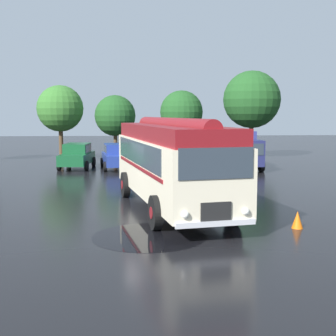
{
  "coord_description": "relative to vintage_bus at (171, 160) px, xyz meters",
  "views": [
    {
      "loc": [
        -0.85,
        -17.52,
        3.64
      ],
      "look_at": [
        0.51,
        1.66,
        1.4
      ],
      "focal_mm": 50.0,
      "sensor_mm": 36.0,
      "label": 1
    }
  ],
  "objects": [
    {
      "name": "car_near_left",
      "position": [
        -5.23,
        13.76,
        -1.05
      ],
      "size": [
        2.24,
        4.33,
        1.66
      ],
      "color": "#144C28",
      "rests_on": "ground"
    },
    {
      "name": "car_mid_left",
      "position": [
        -2.56,
        13.19,
        -1.05
      ],
      "size": [
        2.4,
        4.4,
        1.66
      ],
      "color": "navy",
      "rests_on": "ground"
    },
    {
      "name": "tree_left_of_centre",
      "position": [
        -7.18,
        19.68,
        2.14
      ],
      "size": [
        3.61,
        3.61,
        5.85
      ],
      "color": "#4C3823",
      "rests_on": "ground"
    },
    {
      "name": "tree_far_right",
      "position": [
        8.14,
        20.02,
        2.97
      ],
      "size": [
        4.65,
        4.65,
        7.11
      ],
      "color": "#4C3823",
      "rests_on": "ground"
    },
    {
      "name": "tree_centre",
      "position": [
        -2.91,
        20.02,
        1.63
      ],
      "size": [
        3.26,
        3.26,
        5.11
      ],
      "color": "#4C3823",
      "rests_on": "ground"
    },
    {
      "name": "vintage_bus",
      "position": [
        0.0,
        0.0,
        0.0
      ],
      "size": [
        4.24,
        10.36,
        3.49
      ],
      "color": "beige",
      "rests_on": "ground"
    },
    {
      "name": "traffic_cone",
      "position": [
        3.79,
        -3.39,
        -1.62
      ],
      "size": [
        0.36,
        0.36,
        0.55
      ],
      "primitive_type": "cone",
      "color": "orange",
      "rests_on": "ground"
    },
    {
      "name": "tree_right_of_centre",
      "position": [
        2.27,
        19.52,
        1.88
      ],
      "size": [
        3.4,
        3.4,
        5.47
      ],
      "color": "#4C3823",
      "rests_on": "ground"
    },
    {
      "name": "car_far_right",
      "position": [
        2.77,
        13.23,
        -1.05
      ],
      "size": [
        2.38,
        4.39,
        1.66
      ],
      "color": "silver",
      "rests_on": "ground"
    },
    {
      "name": "puddle_patch",
      "position": [
        -0.96,
        -4.08,
        -1.89
      ],
      "size": [
        3.4,
        3.4,
        0.01
      ],
      "primitive_type": "cylinder",
      "color": "black",
      "rests_on": "ground"
    },
    {
      "name": "box_van",
      "position": [
        5.39,
        13.12,
        -0.53
      ],
      "size": [
        2.59,
        5.87,
        2.5
      ],
      "color": "navy",
      "rests_on": "ground"
    },
    {
      "name": "ground_plane",
      "position": [
        -0.51,
        -0.15,
        -1.89
      ],
      "size": [
        120.0,
        120.0,
        0.0
      ],
      "primitive_type": "plane",
      "color": "black"
    },
    {
      "name": "car_mid_right",
      "position": [
        0.39,
        13.75,
        -1.05
      ],
      "size": [
        2.17,
        4.3,
        1.66
      ],
      "color": "navy",
      "rests_on": "ground"
    }
  ]
}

